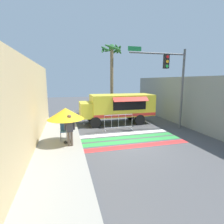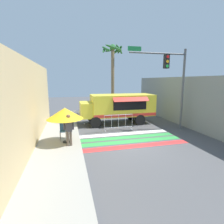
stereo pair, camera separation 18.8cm
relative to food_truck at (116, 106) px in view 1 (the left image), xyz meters
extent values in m
plane|color=#4C4C4F|center=(-0.46, -4.93, -1.46)|extent=(60.00, 60.00, 0.00)
cube|color=#99968E|center=(-5.46, -4.93, -1.38)|extent=(4.40, 16.00, 0.16)
cube|color=#DBBC84|center=(-5.69, -4.93, 0.80)|extent=(0.25, 16.00, 4.52)
cube|color=gray|center=(4.87, -1.93, 0.44)|extent=(0.20, 16.00, 3.79)
cube|color=red|center=(-0.46, -5.20, -1.45)|extent=(6.40, 0.56, 0.01)
cube|color=green|center=(-0.46, -4.44, -1.45)|extent=(6.40, 0.56, 0.01)
cube|color=green|center=(-0.46, -3.68, -1.45)|extent=(6.40, 0.56, 0.01)
cube|color=white|center=(-0.46, -2.92, -1.45)|extent=(6.40, 0.56, 0.01)
cube|color=yellow|center=(0.46, 0.01, 0.08)|extent=(5.04, 2.23, 1.70)
cube|color=yellow|center=(-2.06, 0.01, -0.20)|extent=(1.78, 2.05, 1.15)
cube|color=#1E232D|center=(-2.90, 0.01, 0.09)|extent=(0.06, 1.78, 0.44)
cube|color=black|center=(0.76, -1.12, 0.20)|extent=(2.67, 0.03, 0.76)
cube|color=red|center=(0.76, -1.33, 0.67)|extent=(2.77, 0.43, 0.31)
cube|color=red|center=(0.46, -1.11, -0.59)|extent=(5.04, 0.01, 0.24)
cylinder|color=black|center=(-1.91, -1.02, -1.03)|extent=(0.85, 0.22, 0.85)
cylinder|color=black|center=(-1.91, 1.03, -1.03)|extent=(0.85, 0.22, 0.85)
cylinder|color=black|center=(1.64, -1.02, -1.03)|extent=(0.85, 0.22, 0.85)
cylinder|color=black|center=(1.64, 1.03, -1.03)|extent=(0.85, 0.22, 0.85)
cylinder|color=#515456|center=(4.06, -2.78, 1.36)|extent=(0.16, 0.16, 5.62)
cylinder|color=#515456|center=(2.04, -2.78, 3.81)|extent=(4.05, 0.11, 0.11)
cube|color=black|center=(2.65, -2.81, 3.30)|extent=(0.32, 0.28, 0.90)
cylinder|color=red|center=(2.65, -2.95, 3.60)|extent=(0.20, 0.02, 0.20)
cylinder|color=#F2A519|center=(2.65, -2.95, 3.30)|extent=(0.20, 0.02, 0.20)
cylinder|color=green|center=(2.65, -2.95, 3.00)|extent=(0.20, 0.02, 0.20)
cube|color=#197238|center=(0.37, -2.80, 4.03)|extent=(0.90, 0.02, 0.28)
cylinder|color=black|center=(-4.03, -4.13, -1.27)|extent=(0.36, 0.36, 0.06)
cylinder|color=#B2B2B7|center=(-4.03, -4.13, -0.34)|extent=(0.04, 0.04, 1.92)
cone|color=yellow|center=(-4.03, -4.13, 0.32)|extent=(1.93, 1.93, 0.60)
cylinder|color=#4C4C51|center=(-4.35, -3.88, -1.05)|extent=(0.02, 0.02, 0.50)
cylinder|color=#4C4C51|center=(-3.92, -3.88, -1.05)|extent=(0.02, 0.02, 0.50)
cylinder|color=#4C4C51|center=(-4.35, -3.45, -1.05)|extent=(0.02, 0.02, 0.50)
cylinder|color=#4C4C51|center=(-3.92, -3.45, -1.05)|extent=(0.02, 0.02, 0.50)
cube|color=#2D5999|center=(-4.14, -3.66, -0.79)|extent=(0.45, 0.45, 0.03)
cube|color=#2D5999|center=(-4.14, -3.45, -0.53)|extent=(0.45, 0.03, 0.47)
cylinder|color=brown|center=(-3.94, -4.68, -0.91)|extent=(0.13, 0.13, 0.78)
cylinder|color=brown|center=(-3.79, -4.68, -0.91)|extent=(0.13, 0.13, 0.78)
cube|color=#3F3F47|center=(-3.86, -4.68, -0.21)|extent=(0.34, 0.20, 0.63)
cylinder|color=#3F3F47|center=(-4.08, -4.68, -0.17)|extent=(0.09, 0.09, 0.54)
cylinder|color=#3F3F47|center=(-3.64, -4.68, -0.17)|extent=(0.09, 0.09, 0.54)
sphere|color=brown|center=(-3.86, -4.68, 0.25)|extent=(0.22, 0.22, 0.22)
cylinder|color=#B7BABF|center=(-0.41, -1.98, -0.34)|extent=(2.06, 0.04, 0.04)
cylinder|color=#B7BABF|center=(-0.41, -1.98, -1.25)|extent=(2.06, 0.04, 0.04)
cylinder|color=#B7BABF|center=(-1.44, -1.98, -0.80)|extent=(0.02, 0.02, 0.91)
cylinder|color=#B7BABF|center=(-0.93, -1.98, -0.80)|extent=(0.02, 0.02, 0.91)
cylinder|color=#B7BABF|center=(-0.41, -1.98, -0.80)|extent=(0.02, 0.02, 0.91)
cylinder|color=#B7BABF|center=(0.10, -1.98, -0.80)|extent=(0.02, 0.02, 0.91)
cylinder|color=#B7BABF|center=(0.62, -1.98, -0.80)|extent=(0.02, 0.02, 0.91)
cube|color=#B7BABF|center=(-1.39, -1.98, -1.44)|extent=(0.06, 0.44, 0.03)
cube|color=#B7BABF|center=(0.57, -1.98, -1.44)|extent=(0.06, 0.44, 0.03)
cylinder|color=#B7BABF|center=(-3.54, 0.35, -0.34)|extent=(1.89, 0.04, 0.04)
cylinder|color=#B7BABF|center=(-3.54, 0.35, -1.25)|extent=(1.89, 0.04, 0.04)
cylinder|color=#B7BABF|center=(-4.48, 0.35, -0.80)|extent=(0.02, 0.02, 0.91)
cylinder|color=#B7BABF|center=(-4.01, 0.35, -0.80)|extent=(0.02, 0.02, 0.91)
cylinder|color=#B7BABF|center=(-3.54, 0.35, -0.80)|extent=(0.02, 0.02, 0.91)
cylinder|color=#B7BABF|center=(-3.07, 0.35, -0.80)|extent=(0.02, 0.02, 0.91)
cylinder|color=#B7BABF|center=(-2.59, 0.35, -0.80)|extent=(0.02, 0.02, 0.91)
cube|color=#B7BABF|center=(-4.43, 0.35, -1.44)|extent=(0.06, 0.44, 0.03)
cube|color=#B7BABF|center=(-2.64, 0.35, -1.44)|extent=(0.06, 0.44, 0.03)
cylinder|color=#7A664C|center=(0.68, 4.00, 1.85)|extent=(0.33, 0.33, 6.61)
sphere|color=#2D6B33|center=(0.68, 4.00, 5.30)|extent=(0.60, 0.60, 0.60)
ellipsoid|color=#2D6B33|center=(1.39, 3.99, 5.09)|extent=(0.26, 1.40, 0.76)
ellipsoid|color=#2D6B33|center=(1.23, 4.49, 5.06)|extent=(1.12, 1.21, 0.89)
ellipsoid|color=#2D6B33|center=(0.58, 4.60, 5.14)|extent=(1.24, 0.44, 0.57)
ellipsoid|color=#2D6B33|center=(-0.13, 4.30, 5.08)|extent=(0.79, 1.65, 0.95)
ellipsoid|color=#2D6B33|center=(-0.06, 3.77, 5.10)|extent=(0.69, 1.54, 0.82)
ellipsoid|color=#2D6B33|center=(0.58, 3.18, 5.14)|extent=(1.68, 0.45, 0.69)
ellipsoid|color=#2D6B33|center=(1.21, 3.50, 5.05)|extent=(1.13, 1.17, 0.91)
camera|label=1|loc=(-4.00, -13.57, 2.05)|focal=28.00mm
camera|label=2|loc=(-3.82, -13.62, 2.05)|focal=28.00mm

